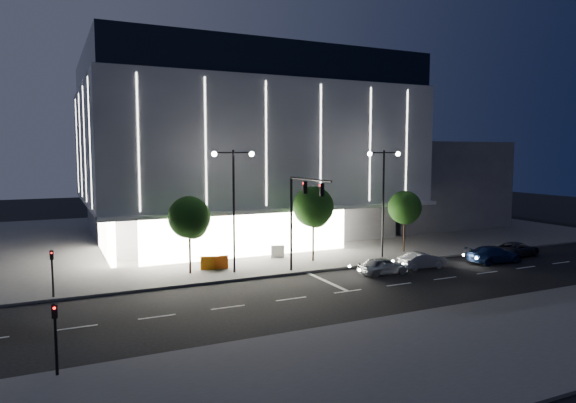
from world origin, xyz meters
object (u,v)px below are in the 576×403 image
at_px(car_second, 423,261).
at_px(barrier_a, 208,263).
at_px(car_lead, 383,266).
at_px(ped_signal_far, 52,269).
at_px(car_fourth, 516,249).
at_px(street_lamp_east, 383,187).
at_px(tree_right, 405,209).
at_px(tree_left, 190,220).
at_px(barrier_d, 278,251).
at_px(car_third, 494,254).
at_px(traffic_mast, 300,206).
at_px(ped_signal_near, 55,332).
at_px(tree_mid, 313,209).
at_px(barrier_c, 221,262).
at_px(street_lamp_west, 234,192).

distance_m(car_second, barrier_a, 16.23).
bearing_deg(car_second, car_lead, 98.41).
relative_size(ped_signal_far, car_fourth, 0.67).
distance_m(street_lamp_east, tree_right, 3.81).
relative_size(tree_left, barrier_d, 5.20).
height_order(tree_right, car_fourth, tree_right).
xyz_separation_m(car_fourth, barrier_a, (-25.37, 5.67, 0.03)).
height_order(ped_signal_far, car_third, ped_signal_far).
bearing_deg(car_third, traffic_mast, 84.80).
xyz_separation_m(ped_signal_far, barrier_d, (17.00, 4.99, -1.24)).
height_order(car_fourth, barrier_a, car_fourth).
bearing_deg(car_fourth, barrier_a, 70.19).
bearing_deg(tree_right, car_third, -56.67).
distance_m(ped_signal_near, car_lead, 23.48).
distance_m(car_second, car_third, 6.57).
relative_size(traffic_mast, car_third, 1.53).
xyz_separation_m(ped_signal_far, car_fourth, (35.85, -2.62, -1.27)).
height_order(car_second, barrier_a, car_second).
distance_m(tree_mid, car_fourth, 17.98).
distance_m(tree_left, barrier_a, 3.72).
bearing_deg(barrier_c, tree_right, -4.46).
bearing_deg(barrier_a, street_lamp_east, 12.64).
distance_m(tree_left, barrier_d, 9.01).
xyz_separation_m(street_lamp_east, barrier_c, (-13.59, 1.35, -5.31)).
xyz_separation_m(tree_left, barrier_d, (7.97, 2.47, -3.38)).
bearing_deg(barrier_c, street_lamp_west, -69.53).
bearing_deg(street_lamp_east, tree_right, 18.63).
distance_m(ped_signal_far, ped_signal_near, 12.00).
distance_m(car_lead, barrier_a, 12.85).
bearing_deg(car_fourth, tree_right, 49.47).
height_order(traffic_mast, ped_signal_far, traffic_mast).
xyz_separation_m(car_fourth, barrier_c, (-24.45, 5.47, 0.03)).
relative_size(street_lamp_east, ped_signal_near, 3.00).
bearing_deg(ped_signal_far, barrier_d, 16.37).
bearing_deg(tree_right, traffic_mast, -162.98).
xyz_separation_m(tree_mid, car_fourth, (16.83, -5.15, -3.72)).
xyz_separation_m(car_third, barrier_c, (-20.71, 6.54, -0.02)).
bearing_deg(car_lead, car_second, -83.86).
distance_m(street_lamp_west, barrier_a, 5.73).
relative_size(car_second, barrier_d, 3.37).
relative_size(tree_mid, car_fourth, 1.38).
distance_m(traffic_mast, car_third, 16.88).
bearing_deg(car_fourth, tree_left, 71.93).
height_order(car_second, car_third, car_third).
xyz_separation_m(street_lamp_east, tree_right, (3.03, 1.02, -2.07)).
relative_size(tree_left, car_lead, 1.52).
bearing_deg(barrier_d, traffic_mast, -81.49).
bearing_deg(traffic_mast, tree_left, 152.16).
bearing_deg(car_fourth, street_lamp_east, 61.97).
height_order(car_lead, car_fourth, car_lead).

